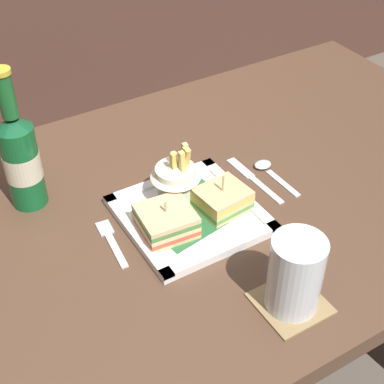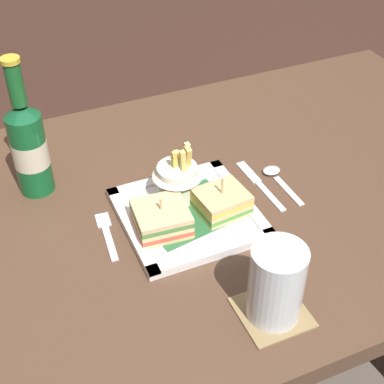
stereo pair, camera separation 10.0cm
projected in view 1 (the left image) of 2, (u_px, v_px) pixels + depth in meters
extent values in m
cube|color=#513827|center=(194.00, 209.00, 1.06)|extent=(1.37, 0.78, 0.04)
cylinder|color=brown|center=(310.00, 179.00, 1.75)|extent=(0.08, 0.08, 0.73)
cube|color=white|center=(190.00, 216.00, 1.01)|extent=(0.23, 0.23, 0.01)
cube|color=#286336|center=(190.00, 213.00, 1.01)|extent=(0.18, 0.15, 0.00)
cube|color=white|center=(223.00, 249.00, 0.94)|extent=(0.23, 0.02, 0.01)
cube|color=white|center=(161.00, 180.00, 1.08)|extent=(0.23, 0.02, 0.01)
cube|color=white|center=(136.00, 233.00, 0.96)|extent=(0.02, 0.23, 0.01)
cube|color=white|center=(239.00, 193.00, 1.05)|extent=(0.02, 0.23, 0.01)
cube|color=#D8BA81|center=(166.00, 229.00, 0.97)|extent=(0.10, 0.09, 0.01)
cube|color=#CF523A|center=(166.00, 225.00, 0.96)|extent=(0.10, 0.09, 0.01)
cube|color=#D4C189|center=(166.00, 221.00, 0.96)|extent=(0.10, 0.09, 0.01)
cube|color=#4C823B|center=(166.00, 217.00, 0.95)|extent=(0.10, 0.09, 0.01)
cube|color=#DAB885|center=(166.00, 214.00, 0.95)|extent=(0.10, 0.09, 0.01)
cylinder|color=tan|center=(166.00, 216.00, 0.95)|extent=(0.00, 0.00, 0.07)
cube|color=#D5B87E|center=(222.00, 207.00, 1.02)|extent=(0.09, 0.08, 0.01)
cube|color=#549540|center=(222.00, 203.00, 1.01)|extent=(0.09, 0.08, 0.01)
cube|color=#DAB780|center=(222.00, 200.00, 1.01)|extent=(0.09, 0.08, 0.01)
cube|color=#E8C44A|center=(223.00, 196.00, 1.00)|extent=(0.09, 0.08, 0.01)
cube|color=#E2B67B|center=(223.00, 192.00, 0.99)|extent=(0.09, 0.08, 0.01)
cylinder|color=tan|center=(223.00, 192.00, 0.99)|extent=(0.00, 0.00, 0.07)
cylinder|color=white|center=(176.00, 183.00, 1.02)|extent=(0.07, 0.07, 0.07)
cone|color=silver|center=(175.00, 170.00, 1.00)|extent=(0.09, 0.09, 0.03)
cube|color=#F2CF61|center=(181.00, 167.00, 1.00)|extent=(0.01, 0.01, 0.06)
cube|color=#E0C552|center=(174.00, 169.00, 0.99)|extent=(0.01, 0.01, 0.06)
cube|color=#F9CC84|center=(183.00, 161.00, 1.00)|extent=(0.01, 0.02, 0.08)
cube|color=#F0D36F|center=(182.00, 167.00, 0.99)|extent=(0.02, 0.01, 0.07)
cube|color=#F7D186|center=(173.00, 165.00, 1.01)|extent=(0.01, 0.01, 0.05)
cube|color=#E6D667|center=(181.00, 162.00, 1.00)|extent=(0.01, 0.03, 0.07)
cube|color=#E2B355|center=(183.00, 161.00, 1.01)|extent=(0.01, 0.02, 0.07)
cube|color=#F0CB63|center=(186.00, 163.00, 1.00)|extent=(0.02, 0.03, 0.08)
cylinder|color=#125B2A|center=(23.00, 166.00, 1.00)|extent=(0.06, 0.06, 0.16)
cone|color=#13512C|center=(12.00, 122.00, 0.94)|extent=(0.06, 0.06, 0.02)
cylinder|color=#175C28|center=(6.00, 96.00, 0.91)|extent=(0.03, 0.03, 0.08)
cylinder|color=gold|center=(0.00, 71.00, 0.88)|extent=(0.03, 0.03, 0.01)
cylinder|color=beige|center=(22.00, 165.00, 1.00)|extent=(0.06, 0.06, 0.05)
cube|color=#93784E|center=(292.00, 302.00, 0.86)|extent=(0.10, 0.10, 0.00)
cylinder|color=silver|center=(297.00, 273.00, 0.82)|extent=(0.08, 0.08, 0.13)
cylinder|color=silver|center=(294.00, 288.00, 0.84)|extent=(0.07, 0.07, 0.06)
cube|color=silver|center=(116.00, 250.00, 0.95)|extent=(0.02, 0.09, 0.00)
cube|color=silver|center=(105.00, 228.00, 0.99)|extent=(0.03, 0.04, 0.00)
cube|color=silver|center=(266.00, 190.00, 1.07)|extent=(0.02, 0.09, 0.00)
cube|color=silver|center=(241.00, 168.00, 1.12)|extent=(0.02, 0.07, 0.00)
cube|color=silver|center=(283.00, 183.00, 1.09)|extent=(0.01, 0.09, 0.00)
ellipsoid|color=silver|center=(263.00, 165.00, 1.13)|extent=(0.03, 0.03, 0.01)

